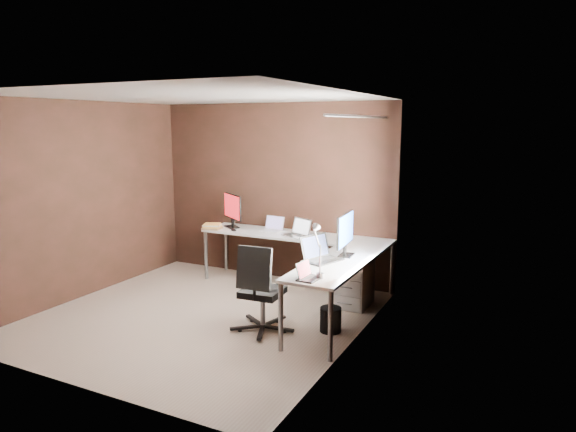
% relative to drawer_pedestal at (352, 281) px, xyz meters
% --- Properties ---
extents(room, '(3.60, 3.60, 2.50)m').
position_rel_drawer_pedestal_xyz_m(room, '(-1.09, -1.08, 0.98)').
color(room, tan).
rests_on(room, ground).
extents(desk, '(2.65, 2.25, 0.73)m').
position_rel_drawer_pedestal_xyz_m(desk, '(-0.59, -0.11, 0.38)').
color(desk, white).
rests_on(desk, ground).
extents(drawer_pedestal, '(0.42, 0.50, 0.60)m').
position_rel_drawer_pedestal_xyz_m(drawer_pedestal, '(0.00, 0.00, 0.00)').
color(drawer_pedestal, white).
rests_on(drawer_pedestal, ground).
extents(monitor_left, '(0.47, 0.34, 0.48)m').
position_rel_drawer_pedestal_xyz_m(monitor_left, '(-1.97, 0.39, 0.70)').
color(monitor_left, black).
rests_on(monitor_left, desk).
extents(monitor_right, '(0.16, 0.60, 0.49)m').
position_rel_drawer_pedestal_xyz_m(monitor_right, '(0.05, -0.43, 0.71)').
color(monitor_right, black).
rests_on(monitor_right, desk).
extents(laptop_white, '(0.31, 0.23, 0.20)m').
position_rel_drawer_pedestal_xyz_m(laptop_white, '(-1.33, 0.43, 0.47)').
color(laptop_white, white).
rests_on(laptop_white, desk).
extents(laptop_silver, '(0.42, 0.37, 0.23)m').
position_rel_drawer_pedestal_xyz_m(laptop_silver, '(-0.86, 0.27, 0.48)').
color(laptop_silver, silver).
rests_on(laptop_silver, desk).
extents(laptop_black_big, '(0.42, 0.49, 0.27)m').
position_rel_drawer_pedestal_xyz_m(laptop_black_big, '(-0.13, -0.74, 0.49)').
color(laptop_black_big, black).
rests_on(laptop_black_big, desk).
extents(laptop_black_small, '(0.19, 0.26, 0.17)m').
position_rel_drawer_pedestal_xyz_m(laptop_black_small, '(0.03, -1.43, 0.47)').
color(laptop_black_small, black).
rests_on(laptop_black_small, desk).
extents(book_stack, '(0.29, 0.26, 0.08)m').
position_rel_drawer_pedestal_xyz_m(book_stack, '(-2.16, 0.15, 0.47)').
color(book_stack, '#9C7E54').
rests_on(book_stack, desk).
extents(mouse_left, '(0.09, 0.07, 0.03)m').
position_rel_drawer_pedestal_xyz_m(mouse_left, '(-1.81, 0.15, 0.45)').
color(mouse_left, black).
rests_on(mouse_left, desk).
extents(mouse_corner, '(0.10, 0.08, 0.03)m').
position_rel_drawer_pedestal_xyz_m(mouse_corner, '(-0.61, 0.15, 0.45)').
color(mouse_corner, black).
rests_on(mouse_corner, desk).
extents(desk_lamp, '(0.18, 0.20, 0.52)m').
position_rel_drawer_pedestal_xyz_m(desk_lamp, '(0.07, -1.29, 0.75)').
color(desk_lamp, slate).
rests_on(desk_lamp, desk).
extents(office_chair, '(0.54, 0.54, 0.97)m').
position_rel_drawer_pedestal_xyz_m(office_chair, '(-0.61, -1.20, -0.02)').
color(office_chair, black).
rests_on(office_chair, ground).
extents(wastebasket, '(0.30, 0.30, 0.27)m').
position_rel_drawer_pedestal_xyz_m(wastebasket, '(0.07, -0.89, -0.17)').
color(wastebasket, black).
rests_on(wastebasket, ground).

